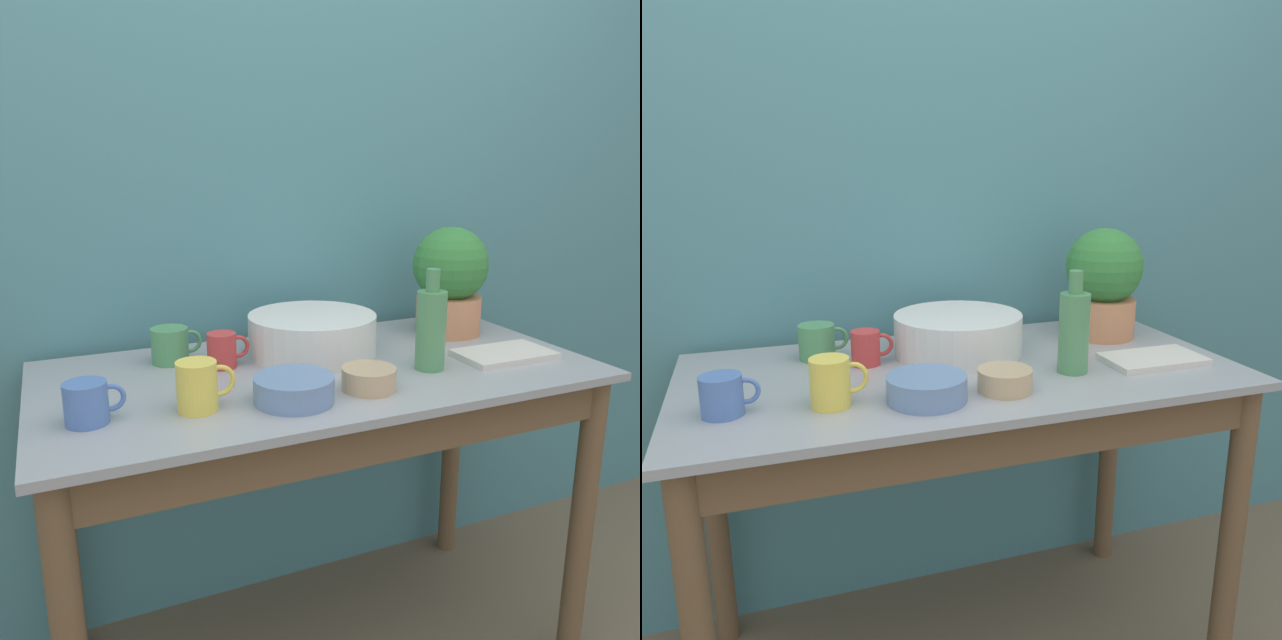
# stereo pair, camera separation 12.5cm
# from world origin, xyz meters

# --- Properties ---
(wall_back) EXTENTS (6.00, 0.05, 2.40)m
(wall_back) POSITION_xyz_m (0.00, 0.73, 1.20)
(wall_back) COLOR teal
(wall_back) RESTS_ON ground_plane
(counter_table) EXTENTS (1.33, 0.67, 0.84)m
(counter_table) POSITION_xyz_m (0.00, 0.31, 0.68)
(counter_table) COLOR brown
(counter_table) RESTS_ON ground_plane
(potted_plant) EXTENTS (0.22, 0.22, 0.31)m
(potted_plant) POSITION_xyz_m (0.47, 0.48, 1.01)
(potted_plant) COLOR tan
(potted_plant) RESTS_ON counter_table
(bowl_wash_large) EXTENTS (0.33, 0.33, 0.11)m
(bowl_wash_large) POSITION_xyz_m (0.03, 0.45, 0.90)
(bowl_wash_large) COLOR silver
(bowl_wash_large) RESTS_ON counter_table
(bottle_tall) EXTENTS (0.07, 0.07, 0.25)m
(bottle_tall) POSITION_xyz_m (0.24, 0.22, 0.95)
(bottle_tall) COLOR #4C8C59
(bottle_tall) RESTS_ON counter_table
(mug_red) EXTENTS (0.11, 0.07, 0.09)m
(mug_red) POSITION_xyz_m (-0.22, 0.43, 0.89)
(mug_red) COLOR #C63838
(mug_red) RESTS_ON counter_table
(mug_yellow) EXTENTS (0.12, 0.08, 0.10)m
(mug_yellow) POSITION_xyz_m (-0.33, 0.19, 0.90)
(mug_yellow) COLOR #E5CC4C
(mug_yellow) RESTS_ON counter_table
(mug_blue) EXTENTS (0.12, 0.08, 0.08)m
(mug_blue) POSITION_xyz_m (-0.54, 0.21, 0.89)
(mug_blue) COLOR #4C70B7
(mug_blue) RESTS_ON counter_table
(mug_green) EXTENTS (0.13, 0.09, 0.09)m
(mug_green) POSITION_xyz_m (-0.33, 0.52, 0.89)
(mug_green) COLOR #4C935B
(mug_green) RESTS_ON counter_table
(bowl_small_tan) EXTENTS (0.12, 0.12, 0.05)m
(bowl_small_tan) POSITION_xyz_m (0.04, 0.15, 0.87)
(bowl_small_tan) COLOR tan
(bowl_small_tan) RESTS_ON counter_table
(bowl_small_blue) EXTENTS (0.17, 0.17, 0.06)m
(bowl_small_blue) POSITION_xyz_m (-0.14, 0.15, 0.87)
(bowl_small_blue) COLOR #6684B2
(bowl_small_blue) RESTS_ON counter_table
(tray_board) EXTENTS (0.25, 0.15, 0.02)m
(tray_board) POSITION_xyz_m (0.47, 0.22, 0.85)
(tray_board) COLOR beige
(tray_board) RESTS_ON counter_table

